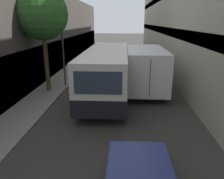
{
  "coord_description": "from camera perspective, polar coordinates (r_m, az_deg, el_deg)",
  "views": [
    {
      "loc": [
        0.48,
        -0.23,
        4.62
      ],
      "look_at": [
        -0.07,
        9.4,
        1.6
      ],
      "focal_mm": 35.0,
      "sensor_mm": 36.0,
      "label": 1
    }
  ],
  "objects": [
    {
      "name": "sidewalk_left",
      "position": [
        16.72,
        -14.8,
        0.93
      ],
      "size": [
        2.06,
        60.0,
        0.1
      ],
      "color": "gray",
      "rests_on": "ground_plane"
    },
    {
      "name": "street_lamp",
      "position": [
        16.04,
        -13.29,
        19.34
      ],
      "size": [
        0.36,
        0.8,
        7.61
      ],
      "color": "#38383D",
      "rests_on": "sidewalk_left"
    },
    {
      "name": "ground_plane",
      "position": [
        15.92,
        1.42,
        0.51
      ],
      "size": [
        150.0,
        150.0,
        0.0
      ],
      "primitive_type": "plane",
      "color": "#33302D"
    },
    {
      "name": "street_tree_left",
      "position": [
        14.94,
        -17.8,
        18.16
      ],
      "size": [
        3.2,
        3.2,
        6.55
      ],
      "color": "#4C3823",
      "rests_on": "sidewalk_left"
    },
    {
      "name": "box_truck",
      "position": [
        15.9,
        8.36,
        6.15
      ],
      "size": [
        2.47,
        8.14,
        2.89
      ],
      "color": "silver",
      "rests_on": "ground_plane"
    },
    {
      "name": "building_left_shopfront",
      "position": [
        16.93,
        -22.7,
        11.71
      ],
      "size": [
        2.4,
        60.0,
        7.33
      ],
      "color": "#423D38",
      "rests_on": "ground_plane"
    },
    {
      "name": "bus",
      "position": [
        14.04,
        -1.35,
        4.79
      ],
      "size": [
        2.57,
        9.59,
        2.93
      ],
      "color": "silver",
      "rests_on": "ground_plane"
    }
  ]
}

